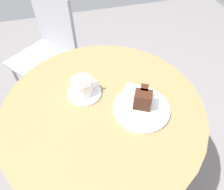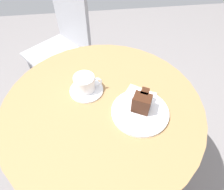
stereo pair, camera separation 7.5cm
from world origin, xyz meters
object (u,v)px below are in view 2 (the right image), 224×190
(napkin, at_px, (139,99))
(cafe_chair, at_px, (64,41))
(teaspoon, at_px, (78,95))
(fork, at_px, (127,109))
(cake_plate, at_px, (140,112))
(cake_slice, at_px, (142,102))
(coffee_cup, at_px, (85,83))
(saucer, at_px, (87,90))

(napkin, height_order, cafe_chair, cafe_chair)
(teaspoon, relative_size, cafe_chair, 0.12)
(teaspoon, relative_size, fork, 0.70)
(napkin, distance_m, cafe_chair, 0.86)
(teaspoon, xyz_separation_m, cafe_chair, (-0.12, 0.71, -0.21))
(cake_plate, bearing_deg, teaspoon, 154.18)
(teaspoon, xyz_separation_m, cake_slice, (0.25, -0.10, 0.04))
(coffee_cup, distance_m, fork, 0.21)
(cake_plate, height_order, fork, fork)
(cake_plate, bearing_deg, saucer, 144.98)
(cake_slice, xyz_separation_m, napkin, (0.01, 0.06, -0.05))
(saucer, distance_m, cake_plate, 0.25)
(saucer, xyz_separation_m, coffee_cup, (-0.00, 0.00, 0.04))
(teaspoon, distance_m, cafe_chair, 0.75)
(teaspoon, bearing_deg, napkin, -168.51)
(saucer, height_order, cafe_chair, cafe_chair)
(cake_slice, bearing_deg, saucer, 148.82)
(cake_plate, height_order, napkin, cake_plate)
(fork, height_order, cafe_chair, cafe_chair)
(cake_plate, height_order, cake_slice, cake_slice)
(cake_slice, xyz_separation_m, cafe_chair, (-0.37, 0.81, -0.24))
(coffee_cup, bearing_deg, napkin, -19.34)
(saucer, distance_m, coffee_cup, 0.04)
(coffee_cup, distance_m, teaspoon, 0.06)
(saucer, relative_size, cafe_chair, 0.17)
(cake_plate, xyz_separation_m, cake_slice, (0.01, 0.02, 0.04))
(napkin, bearing_deg, cake_slice, -96.62)
(teaspoon, height_order, fork, fork)
(coffee_cup, relative_size, napkin, 0.68)
(fork, xyz_separation_m, napkin, (0.06, 0.06, -0.01))
(teaspoon, distance_m, fork, 0.21)
(teaspoon, relative_size, napkin, 0.56)
(saucer, height_order, coffee_cup, coffee_cup)
(coffee_cup, bearing_deg, cake_slice, -31.76)
(cake_plate, relative_size, cake_slice, 2.35)
(saucer, relative_size, napkin, 0.83)
(napkin, xyz_separation_m, cafe_chair, (-0.37, 0.75, -0.20))
(cake_slice, distance_m, napkin, 0.07)
(teaspoon, height_order, napkin, teaspoon)
(napkin, bearing_deg, saucer, 161.55)
(teaspoon, bearing_deg, saucer, -120.01)
(cake_slice, xyz_separation_m, fork, (-0.06, -0.00, -0.03))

